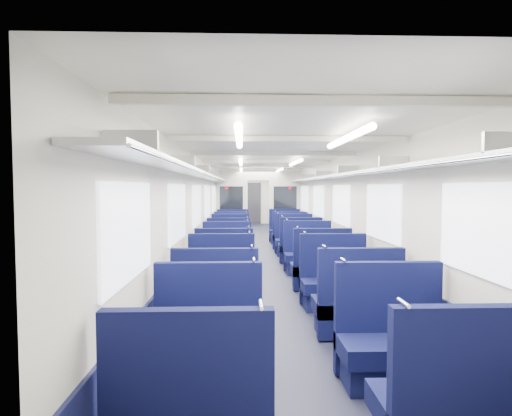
{
  "coord_description": "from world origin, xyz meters",
  "views": [
    {
      "loc": [
        -0.52,
        -10.59,
        1.76
      ],
      "look_at": [
        -0.12,
        1.2,
        1.16
      ],
      "focal_mm": 28.26,
      "sensor_mm": 36.0,
      "label": 1
    }
  ],
  "objects_px": {
    "seat_16": "(232,237)",
    "seat_13": "(300,248)",
    "seat_6": "(221,284)",
    "seat_19": "(285,232)",
    "seat_4": "(216,309)",
    "seat_15": "(294,242)",
    "seat_1": "(459,415)",
    "seat_8": "(224,270)",
    "bulkhead": "(258,204)",
    "seat_5": "(357,308)",
    "seat_17": "(289,237)",
    "seat_14": "(230,242)",
    "seat_2": "(208,346)",
    "seat_7": "(334,284)",
    "end_door": "(253,203)",
    "seat_3": "(392,345)",
    "seat_11": "(308,257)",
    "seat_12": "(229,249)",
    "seat_9": "(321,270)",
    "seat_10": "(227,258)",
    "seat_18": "(232,233)"
  },
  "relations": [
    {
      "from": "seat_16",
      "to": "seat_13",
      "type": "bearing_deg",
      "value": -52.64
    },
    {
      "from": "seat_6",
      "to": "seat_17",
      "type": "relative_size",
      "value": 1.0
    },
    {
      "from": "seat_15",
      "to": "seat_16",
      "type": "relative_size",
      "value": 1.0
    },
    {
      "from": "bulkhead",
      "to": "seat_15",
      "type": "distance_m",
      "value": 2.98
    },
    {
      "from": "seat_10",
      "to": "seat_18",
      "type": "distance_m",
      "value": 4.57
    },
    {
      "from": "seat_8",
      "to": "seat_14",
      "type": "relative_size",
      "value": 1.0
    },
    {
      "from": "seat_2",
      "to": "seat_7",
      "type": "bearing_deg",
      "value": 53.54
    },
    {
      "from": "end_door",
      "to": "seat_17",
      "type": "relative_size",
      "value": 1.81
    },
    {
      "from": "seat_7",
      "to": "seat_16",
      "type": "height_order",
      "value": "same"
    },
    {
      "from": "seat_2",
      "to": "seat_16",
      "type": "relative_size",
      "value": 1.0
    },
    {
      "from": "seat_16",
      "to": "seat_8",
      "type": "bearing_deg",
      "value": -90.0
    },
    {
      "from": "seat_3",
      "to": "seat_5",
      "type": "height_order",
      "value": "same"
    },
    {
      "from": "bulkhead",
      "to": "seat_17",
      "type": "distance_m",
      "value": 2.06
    },
    {
      "from": "seat_5",
      "to": "seat_11",
      "type": "relative_size",
      "value": 1.0
    },
    {
      "from": "seat_11",
      "to": "seat_16",
      "type": "xyz_separation_m",
      "value": [
        -1.66,
        3.35,
        0.0
      ]
    },
    {
      "from": "seat_4",
      "to": "seat_15",
      "type": "bearing_deg",
      "value": 73.82
    },
    {
      "from": "seat_3",
      "to": "seat_4",
      "type": "distance_m",
      "value": 2.02
    },
    {
      "from": "seat_13",
      "to": "seat_17",
      "type": "relative_size",
      "value": 1.0
    },
    {
      "from": "end_door",
      "to": "seat_10",
      "type": "xyz_separation_m",
      "value": [
        -0.83,
        -11.5,
        -0.66
      ]
    },
    {
      "from": "seat_15",
      "to": "end_door",
      "type": "bearing_deg",
      "value": 95.19
    },
    {
      "from": "seat_7",
      "to": "seat_11",
      "type": "xyz_separation_m",
      "value": [
        0.0,
        2.37,
        0.0
      ]
    },
    {
      "from": "seat_2",
      "to": "seat_4",
      "type": "xyz_separation_m",
      "value": [
        0.0,
        1.12,
        0.0
      ]
    },
    {
      "from": "bulkhead",
      "to": "seat_15",
      "type": "height_order",
      "value": "bulkhead"
    },
    {
      "from": "seat_13",
      "to": "seat_19",
      "type": "height_order",
      "value": "same"
    },
    {
      "from": "seat_5",
      "to": "seat_13",
      "type": "height_order",
      "value": "same"
    },
    {
      "from": "seat_1",
      "to": "seat_14",
      "type": "height_order",
      "value": "same"
    },
    {
      "from": "seat_18",
      "to": "seat_15",
      "type": "bearing_deg",
      "value": -53.16
    },
    {
      "from": "seat_8",
      "to": "seat_9",
      "type": "relative_size",
      "value": 1.0
    },
    {
      "from": "end_door",
      "to": "seat_5",
      "type": "distance_m",
      "value": 14.94
    },
    {
      "from": "bulkhead",
      "to": "seat_9",
      "type": "xyz_separation_m",
      "value": [
        0.83,
        -6.26,
        -0.89
      ]
    },
    {
      "from": "seat_1",
      "to": "seat_8",
      "type": "relative_size",
      "value": 1.0
    },
    {
      "from": "seat_3",
      "to": "seat_16",
      "type": "height_order",
      "value": "same"
    },
    {
      "from": "seat_3",
      "to": "seat_15",
      "type": "xyz_separation_m",
      "value": [
        0.0,
        6.88,
        0.0
      ]
    },
    {
      "from": "bulkhead",
      "to": "seat_13",
      "type": "bearing_deg",
      "value": -77.59
    },
    {
      "from": "seat_5",
      "to": "seat_17",
      "type": "xyz_separation_m",
      "value": [
        0.0,
        6.81,
        0.0
      ]
    },
    {
      "from": "seat_19",
      "to": "seat_7",
      "type": "bearing_deg",
      "value": -90.0
    },
    {
      "from": "seat_7",
      "to": "seat_18",
      "type": "bearing_deg",
      "value": 103.69
    },
    {
      "from": "seat_6",
      "to": "seat_15",
      "type": "relative_size",
      "value": 1.0
    },
    {
      "from": "end_door",
      "to": "seat_15",
      "type": "distance_m",
      "value": 9.21
    },
    {
      "from": "seat_19",
      "to": "seat_5",
      "type": "bearing_deg",
      "value": -90.0
    },
    {
      "from": "bulkhead",
      "to": "seat_8",
      "type": "height_order",
      "value": "bulkhead"
    },
    {
      "from": "seat_2",
      "to": "seat_15",
      "type": "height_order",
      "value": "same"
    },
    {
      "from": "seat_4",
      "to": "seat_3",
      "type": "bearing_deg",
      "value": -34.88
    },
    {
      "from": "seat_18",
      "to": "seat_16",
      "type": "bearing_deg",
      "value": -90.0
    },
    {
      "from": "seat_2",
      "to": "seat_16",
      "type": "bearing_deg",
      "value": 90.0
    },
    {
      "from": "seat_5",
      "to": "seat_12",
      "type": "relative_size",
      "value": 1.0
    },
    {
      "from": "seat_15",
      "to": "seat_17",
      "type": "height_order",
      "value": "same"
    },
    {
      "from": "bulkhead",
      "to": "seat_14",
      "type": "xyz_separation_m",
      "value": [
        -0.83,
        -2.72,
        -0.89
      ]
    },
    {
      "from": "seat_6",
      "to": "seat_19",
      "type": "distance_m",
      "value": 7.04
    },
    {
      "from": "seat_13",
      "to": "bulkhead",
      "type": "bearing_deg",
      "value": 102.41
    }
  ]
}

